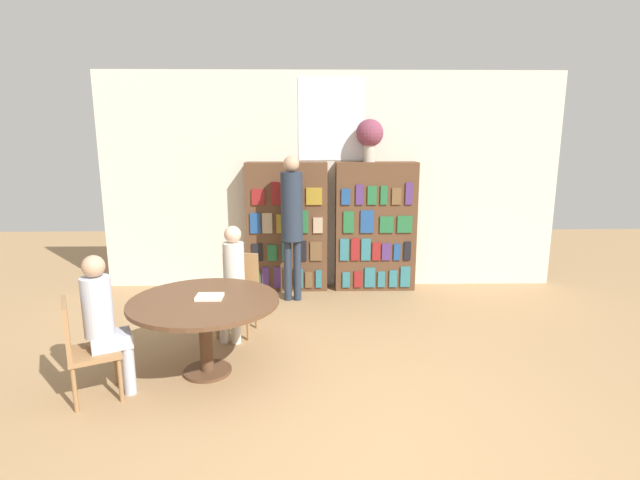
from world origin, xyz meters
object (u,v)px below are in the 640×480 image
at_px(bookshelf_left, 287,227).
at_px(chair_near_camera, 83,346).
at_px(flower_vase, 370,135).
at_px(chair_left_side, 239,290).
at_px(bookshelf_right, 375,227).
at_px(librarian_standing, 292,214).
at_px(seated_reader_right, 105,318).
at_px(reading_table, 205,310).
at_px(seated_reader_left, 233,277).

height_order(bookshelf_left, chair_near_camera, bookshelf_left).
xyz_separation_m(flower_vase, chair_left_side, (-1.60, -1.54, -1.66)).
relative_size(bookshelf_right, librarian_standing, 0.94).
relative_size(flower_vase, seated_reader_right, 0.47).
xyz_separation_m(flower_vase, reading_table, (-1.77, -2.54, -1.53)).
distance_m(bookshelf_right, reading_table, 3.17).
bearing_deg(chair_near_camera, seated_reader_right, 90.00).
xyz_separation_m(bookshelf_right, chair_left_side, (-1.71, -1.54, -0.41)).
xyz_separation_m(bookshelf_right, reading_table, (-1.87, -2.54, -0.28)).
relative_size(reading_table, seated_reader_right, 1.10).
xyz_separation_m(bookshelf_left, bookshelf_right, (1.23, -0.00, -0.00)).
bearing_deg(bookshelf_right, chair_left_side, -137.98).
bearing_deg(bookshelf_right, seated_reader_left, -135.25).
relative_size(bookshelf_left, seated_reader_right, 1.46).
xyz_separation_m(reading_table, librarian_standing, (0.73, 2.04, 0.55)).
bearing_deg(seated_reader_left, chair_near_camera, 60.04).
relative_size(bookshelf_right, seated_reader_left, 1.46).
distance_m(bookshelf_left, flower_vase, 1.69).
bearing_deg(flower_vase, seated_reader_left, -133.40).
height_order(bookshelf_right, reading_table, bookshelf_right).
bearing_deg(reading_table, librarian_standing, 70.31).
bearing_deg(chair_left_side, seated_reader_right, 65.91).
height_order(seated_reader_right, librarian_standing, librarian_standing).
bearing_deg(librarian_standing, chair_near_camera, -123.30).
bearing_deg(seated_reader_left, reading_table, 90.00).
distance_m(seated_reader_right, librarian_standing, 2.86).
height_order(flower_vase, reading_table, flower_vase).
bearing_deg(reading_table, seated_reader_left, 80.55).
distance_m(chair_near_camera, seated_reader_left, 1.65).
xyz_separation_m(chair_near_camera, chair_left_side, (1.07, 1.45, 0.00)).
bearing_deg(bookshelf_right, librarian_standing, -156.35).
distance_m(bookshelf_right, librarian_standing, 1.28).
height_order(reading_table, seated_reader_right, seated_reader_right).
height_order(bookshelf_left, chair_left_side, bookshelf_left).
distance_m(bookshelf_left, seated_reader_right, 3.23).
distance_m(bookshelf_left, chair_near_camera, 3.39).
xyz_separation_m(bookshelf_right, chair_near_camera, (-2.78, -2.99, -0.41)).
height_order(bookshelf_left, bookshelf_right, same).
height_order(flower_vase, seated_reader_right, flower_vase).
bearing_deg(chair_near_camera, librarian_standing, 120.15).
relative_size(bookshelf_left, reading_table, 1.32).
relative_size(bookshelf_left, flower_vase, 3.14).
bearing_deg(seated_reader_left, flower_vase, -123.95).
relative_size(reading_table, chair_left_side, 1.55).
xyz_separation_m(bookshelf_left, librarian_standing, (0.09, -0.50, 0.27)).
bearing_deg(bookshelf_right, reading_table, -126.44).
bearing_deg(seated_reader_right, seated_reader_left, 116.95).
bearing_deg(seated_reader_left, seated_reader_right, 62.95).
distance_m(flower_vase, seated_reader_right, 4.11).
distance_m(chair_left_side, librarian_standing, 1.36).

